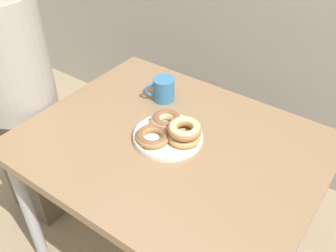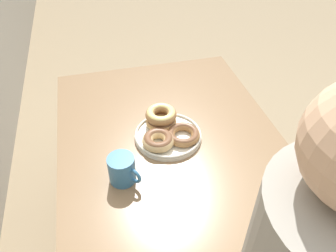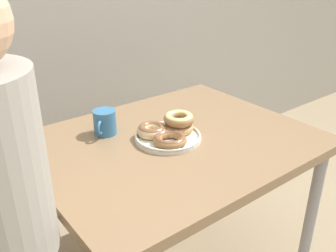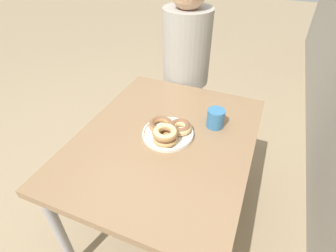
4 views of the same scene
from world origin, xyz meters
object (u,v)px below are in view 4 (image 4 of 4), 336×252
at_px(coffee_mug, 215,118).
at_px(person_figure, 186,70).
at_px(donut_plate, 168,131).
at_px(dining_table, 165,148).

height_order(coffee_mug, person_figure, person_figure).
xyz_separation_m(donut_plate, coffee_mug, (-0.18, 0.20, 0.02)).
bearing_deg(person_figure, coffee_mug, 33.19).
bearing_deg(donut_plate, dining_table, -47.78).
bearing_deg(dining_table, donut_plate, 132.22).
distance_m(donut_plate, coffee_mug, 0.27).
bearing_deg(coffee_mug, dining_table, -47.75).
height_order(dining_table, person_figure, person_figure).
distance_m(donut_plate, person_figure, 0.73).
height_order(dining_table, coffee_mug, coffee_mug).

